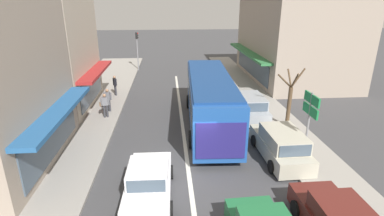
{
  "coord_description": "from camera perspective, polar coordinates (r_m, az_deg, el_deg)",
  "views": [
    {
      "loc": [
        -0.82,
        -12.57,
        7.52
      ],
      "look_at": [
        0.6,
        4.81,
        1.2
      ],
      "focal_mm": 28.0,
      "sensor_mm": 36.0,
      "label": 1
    }
  ],
  "objects": [
    {
      "name": "traffic_light_downstreet",
      "position": [
        34.19,
        -10.4,
        11.75
      ],
      "size": [
        0.33,
        0.24,
        4.2
      ],
      "color": "gray",
      "rests_on": "ground"
    },
    {
      "name": "street_tree_right",
      "position": [
        18.97,
        18.08,
        1.22
      ],
      "size": [
        1.64,
        1.56,
        3.79
      ],
      "color": "brown",
      "rests_on": "ground"
    },
    {
      "name": "city_bus",
      "position": [
        18.43,
        3.43,
        2.06
      ],
      "size": [
        3.11,
        10.96,
        3.23
      ],
      "color": "#1E4C99",
      "rests_on": "ground"
    },
    {
      "name": "kerb_right",
      "position": [
        21.21,
        14.99,
        -1.39
      ],
      "size": [
        2.8,
        44.0,
        0.12
      ],
      "primitive_type": "cube",
      "color": "gray",
      "rests_on": "ground"
    },
    {
      "name": "lane_centre_line",
      "position": [
        18.22,
        -1.68,
        -4.46
      ],
      "size": [
        0.2,
        28.0,
        0.01
      ],
      "primitive_type": "cube",
      "color": "silver",
      "rests_on": "ground"
    },
    {
      "name": "parked_wagon_kerb_third",
      "position": [
        20.53,
        10.83,
        0.28
      ],
      "size": [
        1.95,
        4.5,
        1.58
      ],
      "color": "#9EA3A8",
      "rests_on": "ground"
    },
    {
      "name": "ground_plane",
      "position": [
        14.67,
        -0.82,
        -10.92
      ],
      "size": [
        140.0,
        140.0,
        0.0
      ],
      "primitive_type": "plane",
      "color": "#3F3F42"
    },
    {
      "name": "sidewalk_left",
      "position": [
        20.88,
        -20.99,
        -2.38
      ],
      "size": [
        5.2,
        44.0,
        0.14
      ],
      "primitive_type": "cube",
      "color": "gray",
      "rests_on": "ground"
    },
    {
      "name": "building_right_far",
      "position": [
        31.43,
        18.85,
        12.29
      ],
      "size": [
        9.1,
        13.06,
        7.83
      ],
      "color": "gray",
      "rests_on": "ground"
    },
    {
      "name": "pedestrian_far_walker",
      "position": [
        20.49,
        -16.27,
        0.73
      ],
      "size": [
        0.65,
        0.36,
        1.63
      ],
      "color": "#333338",
      "rests_on": "sidewalk_left"
    },
    {
      "name": "pedestrian_with_handbag_near",
      "position": [
        21.56,
        -15.79,
        1.73
      ],
      "size": [
        0.66,
        0.29,
        1.63
      ],
      "color": "#333338",
      "rests_on": "sidewalk_left"
    },
    {
      "name": "shopfront_mid_block",
      "position": [
        23.75,
        -28.22,
        9.19
      ],
      "size": [
        8.56,
        7.54,
        8.11
      ],
      "color": "#B2A38E",
      "rests_on": "ground"
    },
    {
      "name": "parked_wagon_kerb_second",
      "position": [
        15.57,
        16.55,
        -6.77
      ],
      "size": [
        2.01,
        4.54,
        1.58
      ],
      "color": "#B7B29E",
      "rests_on": "ground"
    },
    {
      "name": "sedan_behind_bus_mid",
      "position": [
        12.41,
        -8.21,
        -13.87
      ],
      "size": [
        1.98,
        4.24,
        1.47
      ],
      "color": "silver",
      "rests_on": "ground"
    },
    {
      "name": "directional_road_sign",
      "position": [
        14.76,
        21.58,
        -0.59
      ],
      "size": [
        0.1,
        1.4,
        3.6
      ],
      "color": "gray",
      "rests_on": "ground"
    },
    {
      "name": "pedestrian_browsing_midblock",
      "position": [
        25.14,
        -14.46,
        4.4
      ],
      "size": [
        0.36,
        0.52,
        1.63
      ],
      "color": "#333338",
      "rests_on": "sidewalk_left"
    }
  ]
}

